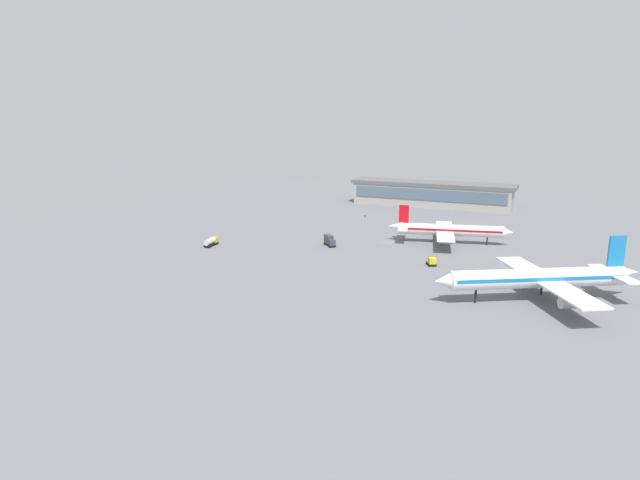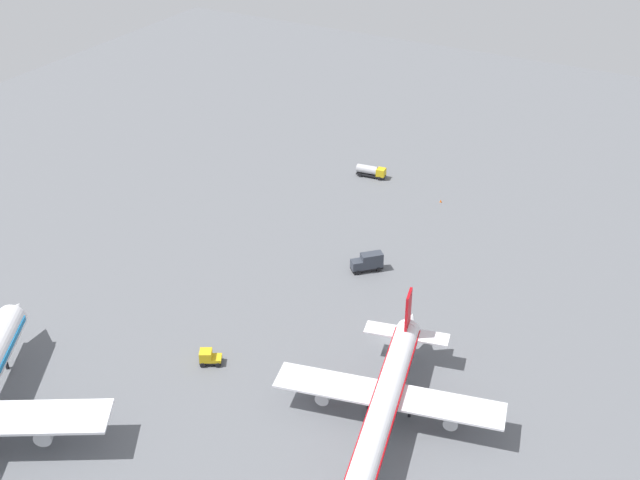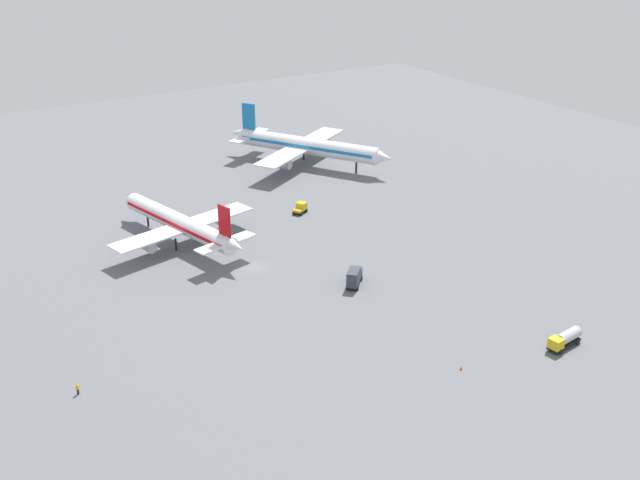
% 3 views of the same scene
% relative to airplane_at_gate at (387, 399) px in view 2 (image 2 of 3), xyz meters
% --- Properties ---
extents(ground, '(288.00, 288.00, 0.00)m').
position_rel_airplane_at_gate_xyz_m(ground, '(17.59, 7.16, -4.35)').
color(ground, slate).
extents(airplane_at_gate, '(38.89, 31.67, 11.95)m').
position_rel_airplane_at_gate_xyz_m(airplane_at_gate, '(0.00, 0.00, 0.00)').
color(airplane_at_gate, white).
rests_on(airplane_at_gate, ground).
extents(baggage_tug, '(3.41, 3.73, 2.30)m').
position_rel_airplane_at_gate_xyz_m(baggage_tug, '(-1.20, 28.44, -3.19)').
color(baggage_tug, black).
rests_on(baggage_tug, ground).
extents(fuel_truck, '(2.78, 6.48, 2.50)m').
position_rel_airplane_at_gate_xyz_m(fuel_truck, '(67.20, 34.73, -2.96)').
color(fuel_truck, black).
rests_on(fuel_truck, ground).
extents(catering_truck, '(5.30, 5.31, 3.30)m').
position_rel_airplane_at_gate_xyz_m(catering_truck, '(33.38, 18.96, -2.65)').
color(catering_truck, black).
rests_on(catering_truck, ground).
extents(safety_cone_near_gate, '(0.44, 0.44, 0.60)m').
position_rel_airplane_at_gate_xyz_m(safety_cone_near_gate, '(63.55, 17.15, -4.05)').
color(safety_cone_near_gate, '#EA590C').
rests_on(safety_cone_near_gate, ground).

